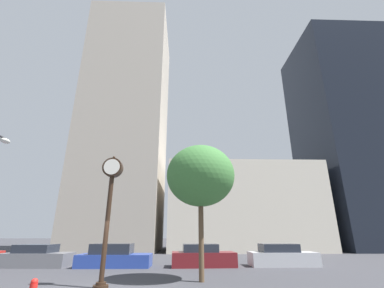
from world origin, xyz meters
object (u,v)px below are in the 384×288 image
Objects in this scene: street_clock at (110,197)px; bare_tree at (200,176)px; car_blue at (114,257)px; car_silver at (282,256)px; car_grey at (37,257)px; car_maroon at (203,257)px.

street_clock is 0.85× the size of bare_tree.
car_silver is at bearing 1.67° from car_blue.
street_clock reaches higher than car_grey.
car_blue is at bearing 134.34° from bare_tree.
street_clock reaches higher than car_blue.
car_grey is at bearing 131.88° from street_clock.
car_silver is (5.19, 0.18, -0.00)m from car_maroon.
car_grey is 0.92× the size of car_blue.
car_silver is (15.77, -0.10, 0.01)m from car_grey.
bare_tree reaches higher than car_grey.
bare_tree is (-5.63, -5.51, 4.13)m from car_silver.
car_blue is at bearing -0.64° from car_grey.
car_silver is at bearing 34.97° from street_clock.
bare_tree is (10.14, -5.61, 4.15)m from car_grey.
car_blue is at bearing 100.29° from street_clock.
car_grey is 0.67× the size of bare_tree.
street_clock is at bearing -45.39° from car_grey.
car_blue is (4.94, -0.29, 0.01)m from car_grey.
car_grey is at bearing -179.94° from car_silver.
car_grey is 1.02× the size of car_maroon.
car_silver is at bearing -0.26° from car_maroon.
bare_tree is (-0.44, -5.34, 4.13)m from car_maroon.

